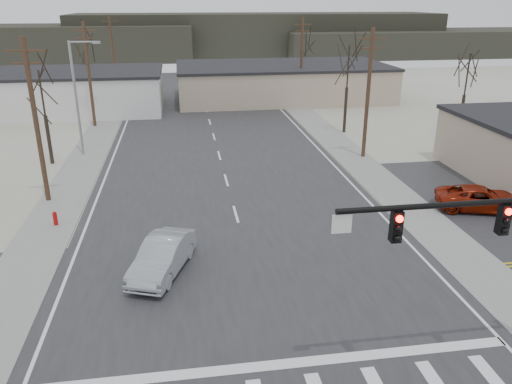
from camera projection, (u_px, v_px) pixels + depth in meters
ground at (256, 286)px, 22.19m from camera, size 140.00×140.00×0.00m
main_road at (225, 176)px, 36.01m from camera, size 18.00×110.00×0.05m
cross_road at (256, 286)px, 22.18m from camera, size 90.00×10.00×0.04m
sidewalk_left at (85, 162)px, 39.13m from camera, size 3.00×90.00×0.06m
sidewalk_right at (344, 150)px, 42.10m from camera, size 3.00×90.00×0.06m
fire_hydrant at (55, 218)px, 27.97m from camera, size 0.24×0.24×0.87m
building_left_far at (62, 91)px, 56.00m from camera, size 22.30×12.30×4.50m
building_right_far at (282, 81)px, 63.36m from camera, size 26.30×14.30×4.30m
upole_left_b at (36, 120)px, 29.75m from camera, size 2.20×0.30×10.00m
upole_left_c at (89, 73)px, 48.18m from camera, size 2.20×0.30×10.00m
upole_left_d at (113, 53)px, 66.62m from camera, size 2.20×0.30×10.00m
upole_right_a at (368, 92)px, 38.50m from camera, size 2.20×0.30×10.00m
upole_right_b at (301, 60)px, 58.78m from camera, size 2.20×0.30×10.00m
streetlight_main at (78, 93)px, 39.11m from camera, size 2.40×0.25×9.00m
tree_left_near at (42, 96)px, 36.91m from camera, size 3.30×3.30×7.35m
tree_right_mid at (348, 69)px, 45.76m from camera, size 3.74×3.74×8.33m
tree_left_far at (85, 49)px, 60.35m from camera, size 3.96×3.96×8.82m
tree_right_far at (306, 47)px, 70.20m from camera, size 3.52×3.52×7.84m
tree_lot at (467, 77)px, 43.53m from camera, size 3.52×3.52×7.84m
hill_left at (17, 44)px, 100.82m from camera, size 70.00×18.00×7.00m
hill_center at (258, 35)px, 111.14m from camera, size 80.00×18.00×9.00m
hill_right at (417, 43)px, 111.15m from camera, size 60.00×18.00×5.50m
sedan_crossing at (163, 256)px, 23.01m from camera, size 3.30×5.20×1.62m
car_far_a at (228, 97)px, 60.47m from camera, size 2.58×5.65×1.60m
car_far_b at (147, 89)px, 66.61m from camera, size 1.92×4.17×1.39m
car_parked_red at (480, 199)px, 29.96m from camera, size 5.57×3.72×1.42m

